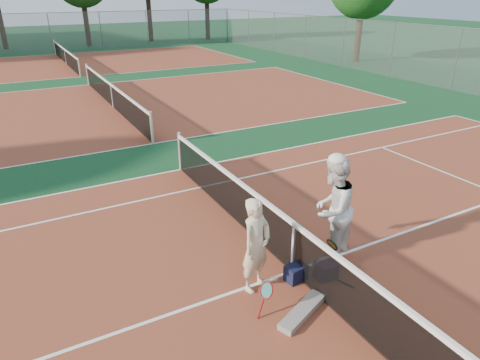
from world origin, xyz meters
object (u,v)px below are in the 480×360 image
object	(u,v)px
racket_black_held	(331,252)
sports_bag_purple	(326,271)
racket_red	(266,298)
sports_bag_navy	(296,273)
racket_spare	(330,277)
water_bottle	(315,269)
player_b	(332,209)
net_main	(293,248)
player_a	(256,245)

from	to	relation	value
racket_black_held	sports_bag_purple	world-z (taller)	racket_black_held
racket_red	racket_black_held	world-z (taller)	racket_red
sports_bag_navy	sports_bag_purple	xyz separation A→B (m)	(0.50, -0.21, 0.00)
racket_red	racket_spare	xyz separation A→B (m)	(1.48, 0.22, -0.26)
racket_red	sports_bag_purple	size ratio (longest dim) A/B	1.54
racket_red	water_bottle	size ratio (longest dim) A/B	1.86
racket_spare	sports_bag_navy	world-z (taller)	sports_bag_navy
player_b	sports_bag_purple	bearing A→B (deg)	21.57
player_b	racket_spare	xyz separation A→B (m)	(-0.41, -0.57, -1.00)
net_main	racket_spare	distance (m)	0.84
player_a	racket_black_held	world-z (taller)	player_a
player_b	sports_bag_navy	distance (m)	1.35
player_a	racket_black_held	bearing A→B (deg)	-25.61
player_a	sports_bag_purple	bearing A→B (deg)	-39.76
player_b	sports_bag_navy	world-z (taller)	player_b
player_b	water_bottle	world-z (taller)	player_b
racket_red	player_b	bearing A→B (deg)	4.98
player_a	racket_red	world-z (taller)	player_a
net_main	sports_bag_purple	world-z (taller)	net_main
player_a	sports_bag_navy	bearing A→B (deg)	-36.11
racket_red	sports_bag_purple	distance (m)	1.43
sports_bag_navy	player_b	bearing A→B (deg)	18.01
player_a	player_b	size ratio (longest dim) A/B	0.83
racket_red	sports_bag_navy	bearing A→B (deg)	9.58
player_a	sports_bag_purple	size ratio (longest dim) A/B	4.61
racket_black_held	player_b	bearing A→B (deg)	-127.79
racket_red	sports_bag_navy	world-z (taller)	racket_red
racket_black_held	racket_spare	distance (m)	0.50
racket_black_held	sports_bag_navy	world-z (taller)	racket_black_held
player_b	racket_spare	world-z (taller)	player_b
player_b	net_main	bearing A→B (deg)	-19.89
player_a	racket_spare	world-z (taller)	player_a
racket_black_held	sports_bag_navy	distance (m)	0.86
net_main	water_bottle	bearing A→B (deg)	-46.62
player_a	racket_spare	bearing A→B (deg)	-40.32
sports_bag_navy	sports_bag_purple	distance (m)	0.54
net_main	sports_bag_purple	xyz separation A→B (m)	(0.42, -0.43, -0.36)
player_a	racket_black_held	distance (m)	1.67
racket_red	net_main	bearing A→B (deg)	17.34
water_bottle	player_b	bearing A→B (deg)	31.83
racket_red	racket_spare	size ratio (longest dim) A/B	0.93
player_a	racket_black_held	size ratio (longest dim) A/B	3.11
player_b	racket_black_held	bearing A→B (deg)	34.03
racket_spare	sports_bag_purple	world-z (taller)	sports_bag_purple
player_a	water_bottle	world-z (taller)	player_a
racket_spare	water_bottle	world-z (taller)	water_bottle
player_a	sports_bag_navy	size ratio (longest dim) A/B	4.51
player_b	sports_bag_purple	size ratio (longest dim) A/B	5.58
racket_black_held	sports_bag_purple	xyz separation A→B (m)	(-0.35, -0.29, -0.12)
sports_bag_purple	water_bottle	size ratio (longest dim) A/B	1.21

